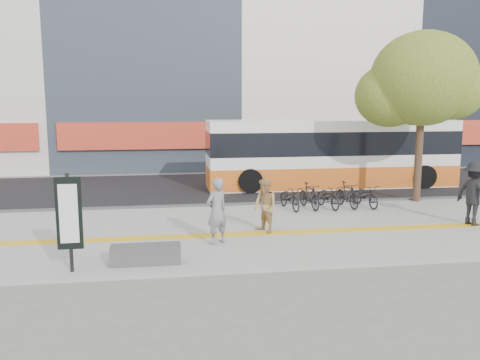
{
  "coord_description": "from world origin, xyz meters",
  "views": [
    {
      "loc": [
        -2.1,
        -12.53,
        3.83
      ],
      "look_at": [
        0.09,
        2.0,
        1.48
      ],
      "focal_mm": 37.39,
      "sensor_mm": 36.0,
      "label": 1
    }
  ],
  "objects": [
    {
      "name": "bench",
      "position": [
        -2.6,
        -1.2,
        0.3
      ],
      "size": [
        1.6,
        0.45,
        0.45
      ],
      "primitive_type": "cube",
      "color": "#3B3B3E",
      "rests_on": "sidewalk"
    },
    {
      "name": "curb",
      "position": [
        0.0,
        5.0,
        0.07
      ],
      "size": [
        40.0,
        0.25,
        0.14
      ],
      "primitive_type": "cube",
      "color": "#3B3B3E",
      "rests_on": "ground"
    },
    {
      "name": "signboard",
      "position": [
        -4.2,
        -1.51,
        1.37
      ],
      "size": [
        0.55,
        0.1,
        2.2
      ],
      "color": "black",
      "rests_on": "sidewalk"
    },
    {
      "name": "street",
      "position": [
        0.0,
        9.0,
        0.03
      ],
      "size": [
        40.0,
        8.0,
        0.06
      ],
      "primitive_type": "cube",
      "color": "black",
      "rests_on": "ground"
    },
    {
      "name": "seated_woman",
      "position": [
        -0.8,
        0.2,
        0.96
      ],
      "size": [
        0.77,
        0.71,
        1.76
      ],
      "primitive_type": "imported",
      "rotation": [
        0.0,
        0.0,
        3.72
      ],
      "color": "black",
      "rests_on": "sidewalk"
    },
    {
      "name": "tactile_strip",
      "position": [
        0.0,
        1.0,
        0.09
      ],
      "size": [
        40.0,
        0.45,
        0.01
      ],
      "primitive_type": "cube",
      "color": "gold",
      "rests_on": "sidewalk"
    },
    {
      "name": "sidewalk",
      "position": [
        0.0,
        1.5,
        0.04
      ],
      "size": [
        40.0,
        7.0,
        0.08
      ],
      "primitive_type": "cube",
      "color": "gray",
      "rests_on": "ground"
    },
    {
      "name": "bus",
      "position": [
        5.15,
        8.5,
        1.43
      ],
      "size": [
        10.93,
        2.59,
        2.91
      ],
      "color": "white",
      "rests_on": "street"
    },
    {
      "name": "pedestrian_tan",
      "position": [
        0.68,
        1.12,
        0.86
      ],
      "size": [
        0.87,
        0.94,
        1.55
      ],
      "primitive_type": "imported",
      "rotation": [
        0.0,
        0.0,
        -1.08
      ],
      "color": "tan",
      "rests_on": "sidewalk"
    },
    {
      "name": "ground",
      "position": [
        0.0,
        0.0,
        0.0
      ],
      "size": [
        120.0,
        120.0,
        0.0
      ],
      "primitive_type": "plane",
      "color": "#62615D",
      "rests_on": "ground"
    },
    {
      "name": "street_tree",
      "position": [
        7.18,
        4.82,
        4.51
      ],
      "size": [
        4.4,
        3.8,
        6.31
      ],
      "color": "#3A241A",
      "rests_on": "sidewalk"
    },
    {
      "name": "bicycle_row",
      "position": [
        3.52,
        4.0,
        0.5
      ],
      "size": [
        3.57,
        1.62,
        0.9
      ],
      "color": "black",
      "rests_on": "sidewalk"
    },
    {
      "name": "pedestrian_dark",
      "position": [
        7.1,
        1.04,
        1.05
      ],
      "size": [
        1.08,
        1.42,
        1.95
      ],
      "primitive_type": "imported",
      "rotation": [
        0.0,
        0.0,
        1.89
      ],
      "color": "black",
      "rests_on": "sidewalk"
    }
  ]
}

